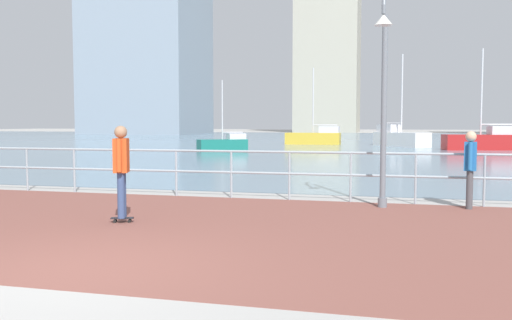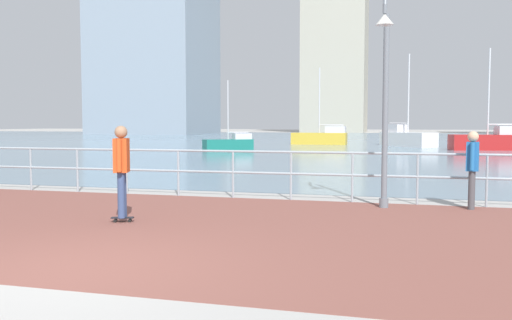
# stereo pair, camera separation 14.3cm
# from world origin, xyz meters

# --- Properties ---
(ground) EXTENTS (220.00, 220.00, 0.00)m
(ground) POSITION_xyz_m (0.00, 40.00, 0.00)
(ground) COLOR #ADAAA5
(brick_paving) EXTENTS (28.00, 7.22, 0.01)m
(brick_paving) POSITION_xyz_m (0.00, 2.95, 0.00)
(brick_paving) COLOR brown
(brick_paving) RESTS_ON ground
(harbor_water) EXTENTS (180.00, 88.00, 0.00)m
(harbor_water) POSITION_xyz_m (0.00, 51.56, 0.00)
(harbor_water) COLOR #6B899E
(harbor_water) RESTS_ON ground
(waterfront_railing) EXTENTS (25.25, 0.06, 1.14)m
(waterfront_railing) POSITION_xyz_m (-0.00, 6.56, 0.78)
(waterfront_railing) COLOR #9EADB7
(waterfront_railing) RESTS_ON ground
(lamppost) EXTENTS (0.36, 0.82, 4.61)m
(lamppost) POSITION_xyz_m (3.50, 5.78, 2.55)
(lamppost) COLOR slate
(lamppost) RESTS_ON ground
(skateboarder) EXTENTS (0.41, 0.55, 1.73)m
(skateboarder) POSITION_xyz_m (-0.99, 3.05, 1.04)
(skateboarder) COLOR black
(skateboarder) RESTS_ON ground
(bystander) EXTENTS (0.29, 0.56, 1.61)m
(bystander) POSITION_xyz_m (5.26, 6.21, 0.94)
(bystander) COLOR #4C4C51
(bystander) RESTS_ON ground
(sailboat_teal) EXTENTS (4.32, 4.91, 7.05)m
(sailboat_teal) POSITION_xyz_m (4.41, 37.36, 0.67)
(sailboat_teal) COLOR white
(sailboat_teal) RESTS_ON ground
(sailboat_yellow) EXTENTS (4.96, 2.40, 6.68)m
(sailboat_yellow) POSITION_xyz_m (9.69, 32.60, 0.64)
(sailboat_yellow) COLOR #B21E1E
(sailboat_yellow) RESTS_ON ground
(sailboat_white) EXTENTS (3.21, 2.81, 4.61)m
(sailboat_white) POSITION_xyz_m (-7.03, 28.39, 0.44)
(sailboat_white) COLOR #197266
(sailboat_white) RESTS_ON ground
(sailboat_gray) EXTENTS (4.57, 1.49, 6.39)m
(sailboat_gray) POSITION_xyz_m (-2.43, 39.14, 0.61)
(sailboat_gray) COLOR gold
(sailboat_gray) RESTS_ON ground
(tower_beige) EXTENTS (17.50, 15.99, 31.88)m
(tower_beige) POSITION_xyz_m (-35.43, 76.79, 15.11)
(tower_beige) COLOR #8493A3
(tower_beige) RESTS_ON ground
(tower_glass) EXTENTS (11.94, 13.21, 41.52)m
(tower_glass) POSITION_xyz_m (-8.31, 101.22, 19.93)
(tower_glass) COLOR #B2AD99
(tower_glass) RESTS_ON ground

